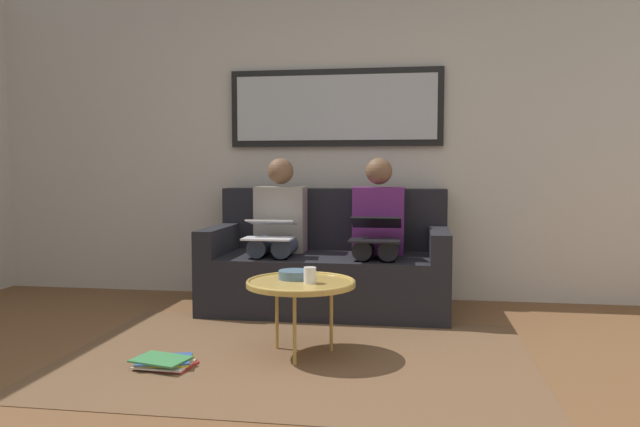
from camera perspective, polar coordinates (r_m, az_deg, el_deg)
The scene contains 12 objects.
wall_rear at distance 5.11m, azimuth 1.56°, elevation 6.89°, with size 6.00×0.12×2.60m, color beige.
area_rug at distance 3.53m, azimuth -2.18°, elevation -13.17°, with size 2.60×1.80×0.01m, color brown.
couch at distance 4.68m, azimuth 0.79°, elevation -4.97°, with size 1.79×0.90×0.90m.
framed_mirror at distance 5.03m, azimuth 1.43°, elevation 9.79°, with size 1.73×0.05×0.62m.
coffee_table at distance 3.48m, azimuth -1.79°, elevation -6.55°, with size 0.62×0.62×0.43m.
cup at distance 3.42m, azimuth -0.94°, elevation -5.75°, with size 0.07×0.07×0.09m, color silver.
bowl at distance 3.56m, azimuth -2.35°, elevation -5.70°, with size 0.19×0.19×0.05m, color slate.
person_left at distance 4.54m, azimuth 5.38°, elevation -1.52°, with size 0.38×0.58×1.14m.
laptop_black at distance 4.31m, azimuth 5.20°, elevation -1.56°, with size 0.35×0.38×0.17m.
person_right at distance 4.64m, azimuth -3.93°, elevation -1.38°, with size 0.38×0.58×1.14m.
laptop_white at distance 4.40m, azimuth -4.65°, elevation -1.47°, with size 0.35×0.33×0.14m.
magazine_stack at distance 3.46m, azimuth -14.27°, elevation -13.21°, with size 0.33×0.29×0.05m.
Camera 1 is at (-0.65, 2.46, 1.06)m, focal length 34.44 mm.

